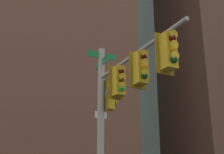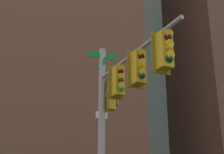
# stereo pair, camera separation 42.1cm
# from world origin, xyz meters

# --- Properties ---
(signal_pole_assembly) EXTENTS (5.50, 1.26, 6.78)m
(signal_pole_assembly) POSITION_xyz_m (0.99, 0.56, 4.51)
(signal_pole_assembly) COLOR gray
(signal_pole_assembly) RESTS_ON ground_plane
(building_brick_midblock) EXTENTS (22.26, 19.44, 38.37)m
(building_brick_midblock) POSITION_xyz_m (-23.02, 24.00, 19.18)
(building_brick_midblock) COLOR #4C3328
(building_brick_midblock) RESTS_ON ground_plane
(building_glass_tower) EXTENTS (27.48, 24.38, 56.07)m
(building_glass_tower) POSITION_xyz_m (-34.59, 22.20, 28.03)
(building_glass_tower) COLOR #9EC6C1
(building_glass_tower) RESTS_ON ground_plane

